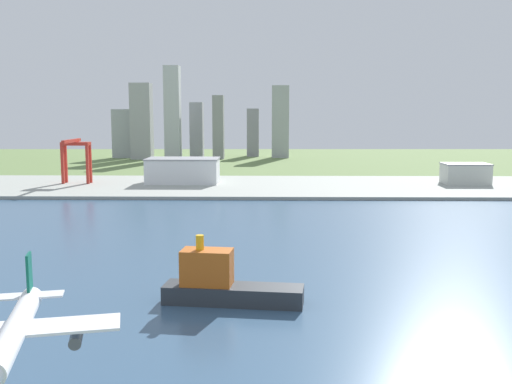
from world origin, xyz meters
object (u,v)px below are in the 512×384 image
container_barge (223,284)px  warehouse_main (183,170)px  port_crane_red (75,151)px  warehouse_annex (465,173)px  airplane_landing (15,331)px

container_barge → warehouse_main: warehouse_main is taller
port_crane_red → warehouse_annex: 327.56m
airplane_landing → warehouse_main: bearing=94.0°
airplane_landing → port_crane_red: (-117.21, 393.00, 4.52)m
airplane_landing → port_crane_red: size_ratio=1.00×
airplane_landing → warehouse_annex: 449.68m
port_crane_red → warehouse_annex: (327.01, 4.50, -18.36)m
port_crane_red → warehouse_annex: size_ratio=1.10×
airplane_landing → port_crane_red: 410.13m
warehouse_annex → warehouse_main: bearing=179.4°
airplane_landing → container_barge: bearing=72.3°
airplane_landing → warehouse_annex: bearing=62.2°
warehouse_annex → container_barge: bearing=-120.5°
airplane_landing → port_crane_red: bearing=106.6°
container_barge → airplane_landing: bearing=-107.7°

